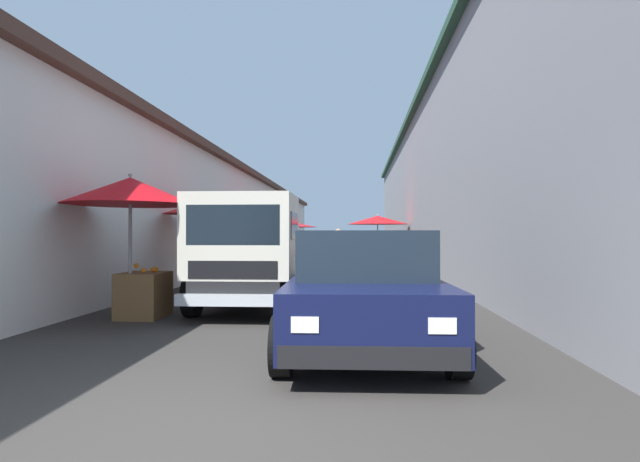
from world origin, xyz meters
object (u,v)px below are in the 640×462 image
object	(u,v)px
fruit_stall_near_right	(133,210)
fruit_stall_near_left	(219,212)
hatchback_car	(363,287)
parked_scooter	(268,264)
vendor_in_shade	(365,248)
delivery_truck	(251,254)
fruit_stall_mid_lane	(378,225)
vendor_by_crates	(338,249)
fruit_stall_far_left	(281,230)

from	to	relation	value
fruit_stall_near_right	fruit_stall_near_left	bearing A→B (deg)	-4.41
hatchback_car	parked_scooter	bearing A→B (deg)	17.40
fruit_stall_near_left	vendor_in_shade	xyz separation A→B (m)	(7.14, -3.75, -1.10)
delivery_truck	fruit_stall_mid_lane	bearing A→B (deg)	-11.78
fruit_stall_mid_lane	vendor_by_crates	size ratio (longest dim) A/B	1.78
vendor_by_crates	fruit_stall_near_right	bearing A→B (deg)	160.68
fruit_stall_mid_lane	vendor_in_shade	xyz separation A→B (m)	(-4.06, 0.68, -0.98)
fruit_stall_near_left	hatchback_car	world-z (taller)	fruit_stall_near_left
fruit_stall_mid_lane	vendor_in_shade	size ratio (longest dim) A/B	1.88
vendor_by_crates	hatchback_car	bearing A→B (deg)	-176.12
vendor_by_crates	vendor_in_shade	size ratio (longest dim) A/B	1.06
fruit_stall_near_left	delivery_truck	world-z (taller)	fruit_stall_near_left
vendor_by_crates	parked_scooter	world-z (taller)	vendor_by_crates
hatchback_car	delivery_truck	size ratio (longest dim) A/B	0.80
fruit_stall_far_left	delivery_truck	world-z (taller)	fruit_stall_far_left
fruit_stall_mid_lane	delivery_truck	xyz separation A→B (m)	(-14.17, 2.96, -0.81)
delivery_truck	parked_scooter	world-z (taller)	delivery_truck
fruit_stall_near_left	hatchback_car	size ratio (longest dim) A/B	0.69
vendor_by_crates	vendor_in_shade	xyz separation A→B (m)	(2.29, -0.97, -0.06)
fruit_stall_far_left	hatchback_car	size ratio (longest dim) A/B	0.73
vendor_by_crates	parked_scooter	size ratio (longest dim) A/B	0.95
fruit_stall_near_right	hatchback_car	size ratio (longest dim) A/B	0.61
vendor_by_crates	parked_scooter	bearing A→B (deg)	112.02
vendor_by_crates	fruit_stall_mid_lane	bearing A→B (deg)	-14.54
fruit_stall_near_left	fruit_stall_far_left	size ratio (longest dim) A/B	0.95
vendor_in_shade	parked_scooter	xyz separation A→B (m)	(-3.21, 3.25, -0.42)
fruit_stall_mid_lane	hatchback_car	distance (m)	16.89
fruit_stall_mid_lane	parked_scooter	world-z (taller)	fruit_stall_mid_lane
fruit_stall_far_left	delivery_truck	xyz separation A→B (m)	(-10.34, -1.09, -0.57)
delivery_truck	parked_scooter	size ratio (longest dim) A/B	2.93
fruit_stall_near_right	fruit_stall_near_left	xyz separation A→B (m)	(3.97, -0.31, 0.15)
hatchback_car	fruit_stall_mid_lane	bearing A→B (deg)	-3.18
fruit_stall_near_left	vendor_in_shade	distance (m)	8.14
fruit_stall_mid_lane	hatchback_car	size ratio (longest dim) A/B	0.73
fruit_stall_far_left	vendor_by_crates	world-z (taller)	fruit_stall_far_left
delivery_truck	vendor_in_shade	size ratio (longest dim) A/B	3.25
fruit_stall_near_left	hatchback_car	bearing A→B (deg)	-148.16
fruit_stall_mid_lane	delivery_truck	distance (m)	14.50
fruit_stall_near_left	vendor_by_crates	xyz separation A→B (m)	(4.85, -2.79, -1.05)
parked_scooter	vendor_by_crates	bearing A→B (deg)	-67.98
fruit_stall_near_right	delivery_truck	size ratio (longest dim) A/B	0.49
fruit_stall_near_left	parked_scooter	xyz separation A→B (m)	(3.93, -0.50, -1.53)
vendor_in_shade	parked_scooter	distance (m)	4.59
hatchback_car	vendor_by_crates	bearing A→B (deg)	3.88
delivery_truck	fruit_stall_near_right	bearing A→B (deg)	119.17
delivery_truck	hatchback_car	bearing A→B (deg)	-142.76
vendor_in_shade	fruit_stall_near_right	bearing A→B (deg)	159.92
delivery_truck	parked_scooter	xyz separation A→B (m)	(6.90, 0.98, -0.59)
delivery_truck	vendor_by_crates	size ratio (longest dim) A/B	3.08
fruit_stall_far_left	vendor_in_shade	world-z (taller)	fruit_stall_far_left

